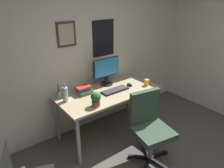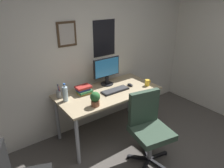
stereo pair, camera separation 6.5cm
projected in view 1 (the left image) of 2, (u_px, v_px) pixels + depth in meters
The scene contains 11 objects.
wall_back at pixel (84, 49), 3.15m from camera, with size 4.40×0.10×2.60m.
desk at pixel (108, 96), 3.13m from camera, with size 1.52×0.76×0.74m.
office_chair at pixel (149, 124), 2.68m from camera, with size 0.57×0.57×0.95m.
monitor at pixel (106, 70), 3.24m from camera, with size 0.46×0.20×0.43m.
keyboard at pixel (115, 90), 3.10m from camera, with size 0.43×0.15×0.03m.
computer_mouse at pixel (130, 85), 3.28m from camera, with size 0.06×0.11×0.04m.
water_bottle at pixel (65, 94), 2.77m from camera, with size 0.07×0.07×0.25m.
coffee_mug_near at pixel (147, 82), 3.28m from camera, with size 0.11×0.07×0.10m.
potted_plant at pixel (96, 99), 2.66m from camera, with size 0.13×0.13×0.20m.
pen_cup at pixel (59, 94), 2.89m from camera, with size 0.07×0.07×0.20m.
book_stack_left at pixel (84, 90), 3.00m from camera, with size 0.22×0.17×0.11m.
Camera 1 is at (-1.55, -0.57, 2.08)m, focal length 33.58 mm.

